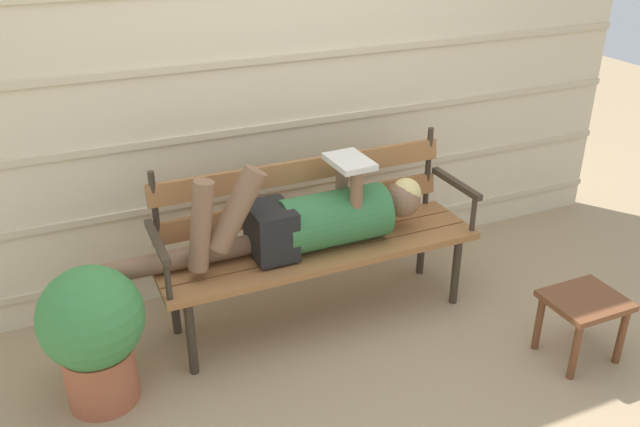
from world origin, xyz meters
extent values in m
plane|color=tan|center=(0.00, 0.00, 0.00)|extent=(12.00, 12.00, 0.00)
cube|color=beige|center=(0.00, 0.73, 1.26)|extent=(4.51, 0.06, 2.53)
cube|color=beige|center=(0.00, 0.70, 0.18)|extent=(4.51, 0.02, 0.04)
cube|color=beige|center=(0.00, 0.70, 0.54)|extent=(4.51, 0.02, 0.04)
cube|color=beige|center=(0.00, 0.70, 0.90)|extent=(4.51, 0.02, 0.04)
cube|color=beige|center=(0.00, 0.70, 1.26)|extent=(4.51, 0.02, 0.04)
cube|color=#9E6638|center=(0.00, 0.02, 0.41)|extent=(1.65, 0.14, 0.04)
cube|color=#9E6638|center=(0.00, 0.17, 0.41)|extent=(1.65, 0.14, 0.04)
cube|color=#9E6638|center=(0.00, 0.32, 0.41)|extent=(1.65, 0.14, 0.04)
cube|color=#9E6638|center=(0.00, 0.39, 0.55)|extent=(1.58, 0.05, 0.11)
cube|color=#9E6638|center=(0.00, 0.39, 0.76)|extent=(1.58, 0.05, 0.11)
cylinder|color=#382D23|center=(-0.76, 0.39, 0.66)|extent=(0.03, 0.03, 0.45)
cylinder|color=#382D23|center=(0.76, 0.39, 0.66)|extent=(0.03, 0.03, 0.45)
cylinder|color=#382D23|center=(-0.72, 0.00, 0.20)|extent=(0.04, 0.04, 0.40)
cylinder|color=#382D23|center=(0.72, 0.00, 0.20)|extent=(0.04, 0.04, 0.40)
cylinder|color=#382D23|center=(-0.72, 0.35, 0.20)|extent=(0.04, 0.04, 0.40)
cylinder|color=#382D23|center=(0.72, 0.35, 0.20)|extent=(0.04, 0.04, 0.40)
cube|color=#382D23|center=(-0.80, 0.17, 0.63)|extent=(0.04, 0.42, 0.03)
cylinder|color=#382D23|center=(-0.80, 0.00, 0.53)|extent=(0.03, 0.03, 0.20)
cube|color=#382D23|center=(0.80, 0.17, 0.63)|extent=(0.04, 0.42, 0.03)
cylinder|color=#382D23|center=(0.80, 0.00, 0.53)|extent=(0.03, 0.03, 0.20)
cylinder|color=#33703D|center=(0.08, 0.17, 0.57)|extent=(0.54, 0.28, 0.28)
cube|color=black|center=(-0.26, 0.17, 0.57)|extent=(0.20, 0.26, 0.25)
sphere|color=brown|center=(0.47, 0.17, 0.60)|extent=(0.19, 0.19, 0.19)
sphere|color=#E0C67A|center=(0.49, 0.17, 0.63)|extent=(0.16, 0.16, 0.16)
cylinder|color=brown|center=(-0.44, 0.11, 0.75)|extent=(0.30, 0.11, 0.41)
cylinder|color=brown|center=(-0.61, 0.11, 0.70)|extent=(0.15, 0.09, 0.44)
cylinder|color=brown|center=(-0.73, 0.23, 0.49)|extent=(0.79, 0.10, 0.10)
cylinder|color=brown|center=(0.16, 0.09, 0.71)|extent=(0.06, 0.06, 0.28)
cylinder|color=brown|center=(0.16, 0.25, 0.71)|extent=(0.06, 0.06, 0.28)
cube|color=silver|center=(0.16, 0.17, 0.86)|extent=(0.19, 0.26, 0.04)
cube|color=brown|center=(1.01, -0.63, 0.32)|extent=(0.35, 0.31, 0.03)
cylinder|color=brown|center=(0.86, -0.75, 0.15)|extent=(0.04, 0.04, 0.30)
cylinder|color=brown|center=(1.15, -0.75, 0.15)|extent=(0.04, 0.04, 0.30)
cylinder|color=brown|center=(0.86, -0.51, 0.15)|extent=(0.04, 0.04, 0.30)
cylinder|color=brown|center=(1.15, -0.51, 0.15)|extent=(0.04, 0.04, 0.30)
cylinder|color=#AD5B3D|center=(-1.13, -0.01, 0.13)|extent=(0.31, 0.31, 0.27)
sphere|color=#3D8442|center=(-1.13, -0.01, 0.44)|extent=(0.44, 0.44, 0.44)
camera|label=1|loc=(-1.19, -2.50, 2.05)|focal=37.26mm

